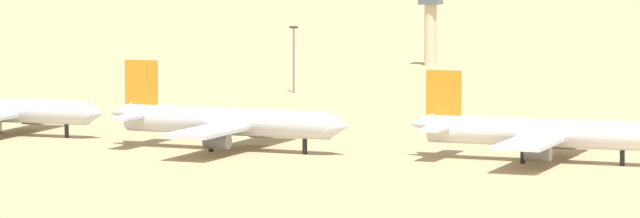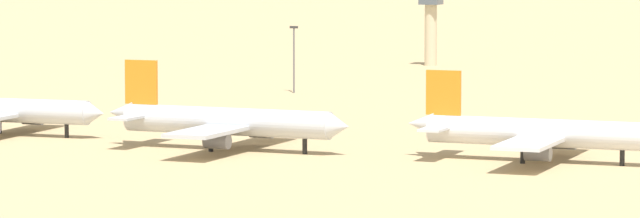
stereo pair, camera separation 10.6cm
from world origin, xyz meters
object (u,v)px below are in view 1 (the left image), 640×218
(control_tower, at_px, (431,18))
(light_pole_mid, at_px, (294,54))
(parked_jet_orange_3, at_px, (225,122))
(parked_jet_orange_4, at_px, (535,133))

(control_tower, bearing_deg, light_pole_mid, -90.52)
(parked_jet_orange_3, distance_m, light_pole_mid, 105.98)
(parked_jet_orange_4, bearing_deg, light_pole_mid, 128.78)
(parked_jet_orange_3, xyz_separation_m, control_tower, (-30.06, 191.40, 7.80))
(parked_jet_orange_3, xyz_separation_m, light_pole_mid, (-30.88, 101.31, 3.86))
(parked_jet_orange_3, relative_size, control_tower, 2.05)
(parked_jet_orange_3, xyz_separation_m, parked_jet_orange_4, (49.55, 3.86, -0.16))
(parked_jet_orange_4, xyz_separation_m, control_tower, (-79.61, 187.54, 7.96))
(parked_jet_orange_4, height_order, light_pole_mid, light_pole_mid)
(parked_jet_orange_4, relative_size, light_pole_mid, 2.80)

